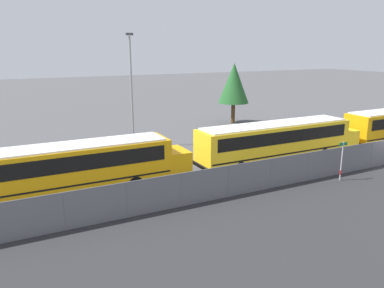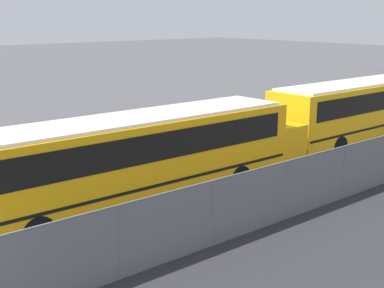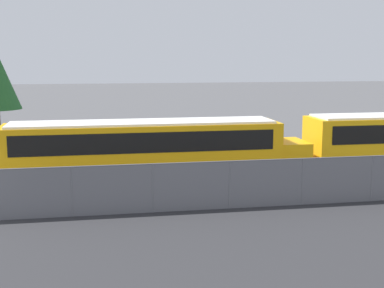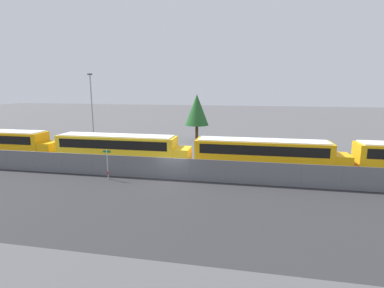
# 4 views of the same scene
# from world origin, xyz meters

# --- Properties ---
(ground_plane) EXTENTS (200.00, 200.00, 0.00)m
(ground_plane) POSITION_xyz_m (0.00, 0.00, 0.00)
(ground_plane) COLOR #4C4C4F
(road_strip) EXTENTS (163.50, 12.00, 0.01)m
(road_strip) POSITION_xyz_m (0.00, -6.00, 0.00)
(road_strip) COLOR #2B2B2D
(road_strip) RESTS_ON ground_plane
(fence) EXTENTS (129.57, 0.07, 1.92)m
(fence) POSITION_xyz_m (-0.00, -0.00, 0.98)
(fence) COLOR #9EA0A5
(fence) RESTS_ON ground_plane
(school_bus_3) EXTENTS (13.95, 2.50, 3.05)m
(school_bus_3) POSITION_xyz_m (-6.66, 4.02, 1.82)
(school_bus_3) COLOR yellow
(school_bus_3) RESTS_ON ground_plane
(school_bus_4) EXTENTS (13.95, 2.50, 3.05)m
(school_bus_4) POSITION_xyz_m (7.86, 4.00, 1.82)
(school_bus_4) COLOR orange
(school_bus_4) RESTS_ON ground_plane
(street_sign) EXTENTS (0.70, 0.09, 2.60)m
(street_sign) POSITION_xyz_m (-5.56, -0.91, 1.39)
(street_sign) COLOR #B7B7BC
(street_sign) RESTS_ON ground_plane
(light_pole) EXTENTS (0.60, 0.24, 9.57)m
(light_pole) POSITION_xyz_m (-14.79, 13.45, 5.18)
(light_pole) COLOR gray
(light_pole) RESTS_ON ground_plane
(tree_1) EXTENTS (3.43, 3.43, 6.80)m
(tree_1) POSITION_xyz_m (-1.21, 18.54, 4.55)
(tree_1) COLOR #51381E
(tree_1) RESTS_ON ground_plane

